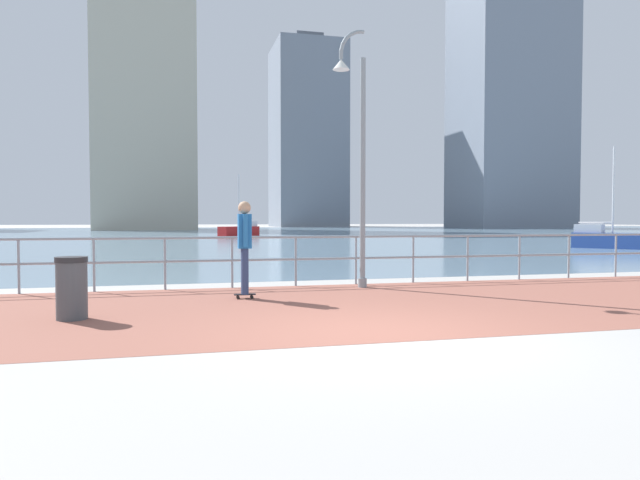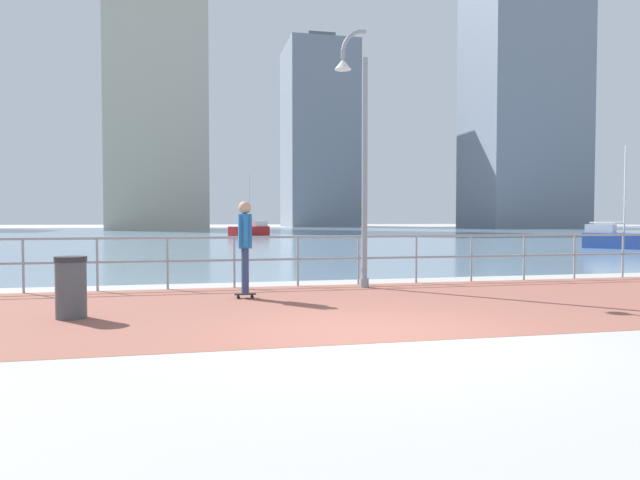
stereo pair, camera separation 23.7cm
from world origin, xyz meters
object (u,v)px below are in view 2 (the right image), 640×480
at_px(lamppost, 358,145).
at_px(trash_bin, 71,287).
at_px(sailboat_red, 250,230).
at_px(skateboarder, 245,240).
at_px(sailboat_white, 621,239).

relative_size(lamppost, trash_bin, 5.95).
distance_m(lamppost, sailboat_red, 38.99).
xyz_separation_m(skateboarder, sailboat_red, (4.09, 39.99, -0.58)).
relative_size(lamppost, skateboarder, 3.05).
xyz_separation_m(sailboat_white, sailboat_red, (-15.89, 26.17, 0.03)).
bearing_deg(sailboat_red, trash_bin, -99.32).
bearing_deg(lamppost, skateboarder, -156.25).
xyz_separation_m(skateboarder, sailboat_white, (19.98, 13.82, -0.61)).
relative_size(lamppost, sailboat_white, 1.08).
distance_m(trash_bin, sailboat_white, 27.45).
bearing_deg(skateboarder, trash_bin, -149.69).
height_order(lamppost, skateboarder, lamppost).
xyz_separation_m(trash_bin, sailboat_white, (22.71, 15.42, 0.02)).
distance_m(skateboarder, trash_bin, 3.23).
xyz_separation_m(lamppost, skateboarder, (-2.53, -1.11, -1.96)).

